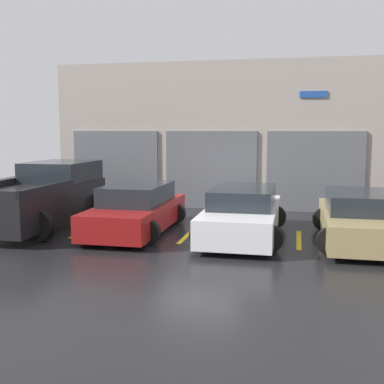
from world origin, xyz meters
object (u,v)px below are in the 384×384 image
pickup_truck (44,197)px  sedan_side (137,210)px  sedan_white (243,214)px  van_right (360,219)px

pickup_truck → sedan_side: 2.95m
pickup_truck → sedan_side: (2.93, -0.23, -0.24)m
sedan_white → van_right: sedan_white is taller
van_right → sedan_side: bearing=180.0°
sedan_side → pickup_truck: bearing=175.6°
pickup_truck → sedan_white: 5.87m
van_right → sedan_white: bearing=180.0°
pickup_truck → van_right: bearing=-1.5°
sedan_side → van_right: size_ratio=1.00×
sedan_white → pickup_truck: bearing=177.8°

